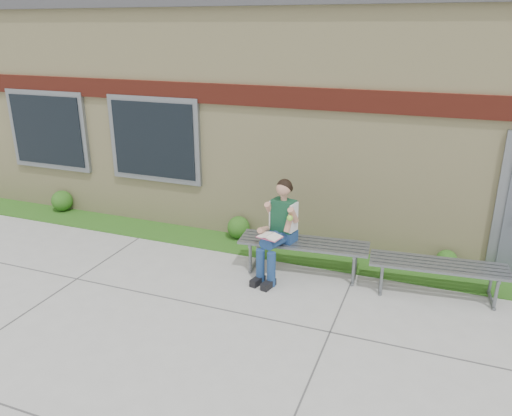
% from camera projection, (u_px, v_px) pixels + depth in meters
% --- Properties ---
extents(ground, '(80.00, 80.00, 0.00)m').
position_uv_depth(ground, '(243.00, 337.00, 6.29)').
color(ground, '#9E9E99').
rests_on(ground, ground).
extents(grass_strip, '(16.00, 0.80, 0.02)m').
position_uv_depth(grass_strip, '(301.00, 254.00, 8.57)').
color(grass_strip, '#2A5316').
rests_on(grass_strip, ground).
extents(school_building, '(16.20, 6.22, 4.20)m').
position_uv_depth(school_building, '(347.00, 104.00, 10.82)').
color(school_building, beige).
rests_on(school_building, ground).
extents(bench_left, '(2.06, 0.76, 0.52)m').
position_uv_depth(bench_left, '(303.00, 249.00, 7.84)').
color(bench_left, slate).
rests_on(bench_left, ground).
extents(bench_right, '(1.96, 0.72, 0.50)m').
position_uv_depth(bench_right, '(438.00, 271.00, 7.17)').
color(bench_right, slate).
rests_on(bench_right, ground).
extents(girl, '(0.56, 0.96, 1.53)m').
position_uv_depth(girl, '(278.00, 227.00, 7.62)').
color(girl, navy).
rests_on(girl, ground).
extents(shrub_west, '(0.43, 0.43, 0.43)m').
position_uv_depth(shrub_west, '(62.00, 201.00, 10.50)').
color(shrub_west, '#2A5316').
rests_on(shrub_west, grass_strip).
extents(shrub_mid, '(0.41, 0.41, 0.41)m').
position_uv_depth(shrub_mid, '(239.00, 227.00, 9.14)').
color(shrub_mid, '#2A5316').
rests_on(shrub_mid, grass_strip).
extents(shrub_east, '(0.33, 0.33, 0.33)m').
position_uv_depth(shrub_east, '(447.00, 260.00, 7.94)').
color(shrub_east, '#2A5316').
rests_on(shrub_east, grass_strip).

